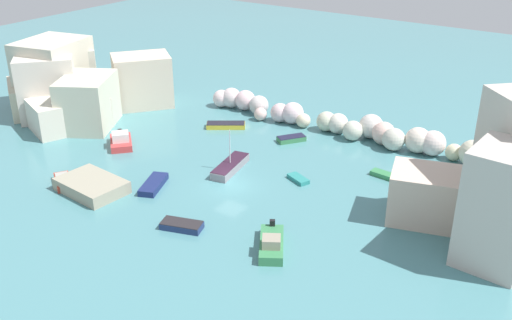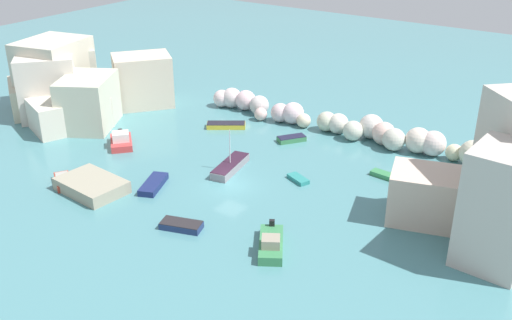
# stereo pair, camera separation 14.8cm
# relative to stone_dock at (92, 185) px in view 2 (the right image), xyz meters

# --- Properties ---
(cove_water) EXTENTS (160.00, 160.00, 0.00)m
(cove_water) POSITION_rel_stone_dock_xyz_m (9.93, 8.13, -0.58)
(cove_water) COLOR teal
(cove_water) RESTS_ON ground
(cliff_headland_left) EXTENTS (18.74, 19.86, 8.88)m
(cliff_headland_left) POSITION_rel_stone_dock_xyz_m (-18.13, 12.98, 2.83)
(cliff_headland_left) COLOR beige
(cliff_headland_left) RESTS_ON ground
(rock_breakwater) EXTENTS (33.97, 4.57, 2.75)m
(rock_breakwater) POSITION_rel_stone_dock_xyz_m (12.53, 25.38, 0.66)
(rock_breakwater) COLOR silver
(rock_breakwater) RESTS_ON ground
(stone_dock) EXTENTS (6.57, 4.76, 1.17)m
(stone_dock) POSITION_rel_stone_dock_xyz_m (0.00, 0.00, 0.00)
(stone_dock) COLOR #A39C85
(stone_dock) RESTS_ON ground
(channel_buoy) EXTENTS (0.55, 0.55, 0.55)m
(channel_buoy) POSITION_rel_stone_dock_xyz_m (9.95, 21.49, -0.31)
(channel_buoy) COLOR #E04C28
(channel_buoy) RESTS_ON cove_water
(moored_boat_0) EXTENTS (2.66, 5.87, 4.33)m
(moored_boat_0) POSITION_rel_stone_dock_xyz_m (7.94, 10.78, -0.15)
(moored_boat_0) COLOR gray
(moored_boat_0) RESTS_ON cove_water
(moored_boat_1) EXTENTS (2.59, 1.29, 0.45)m
(moored_boat_1) POSITION_rel_stone_dock_xyz_m (21.16, 17.98, -0.36)
(moored_boat_1) COLOR #398A50
(moored_boat_1) RESTS_ON cove_water
(moored_boat_2) EXTENTS (3.60, 2.99, 0.69)m
(moored_boat_2) POSITION_rel_stone_dock_xyz_m (-3.29, -0.63, -0.25)
(moored_boat_2) COLOR #BE3F2D
(moored_boat_2) RESTS_ON cove_water
(moored_boat_3) EXTENTS (4.55, 3.78, 0.61)m
(moored_boat_3) POSITION_rel_stone_dock_xyz_m (0.78, 19.63, -0.28)
(moored_boat_3) COLOR gold
(moored_boat_3) RESTS_ON cove_water
(moored_boat_4) EXTENTS (4.03, 5.01, 1.53)m
(moored_boat_4) POSITION_rel_stone_dock_xyz_m (18.97, 1.24, -0.07)
(moored_boat_4) COLOR #3A8651
(moored_boat_4) RESTS_ON cove_water
(moored_boat_5) EXTENTS (4.48, 4.34, 1.67)m
(moored_boat_5) POSITION_rel_stone_dock_xyz_m (-5.41, 8.91, 0.02)
(moored_boat_5) COLOR #CE3B3B
(moored_boat_5) RESTS_ON cove_water
(moored_boat_6) EXTENTS (3.02, 4.44, 0.60)m
(moored_boat_6) POSITION_rel_stone_dock_xyz_m (4.16, 3.78, -0.29)
(moored_boat_6) COLOR navy
(moored_boat_6) RESTS_ON cove_water
(moored_boat_7) EXTENTS (2.84, 3.27, 0.59)m
(moored_boat_7) POSITION_rel_stone_dock_xyz_m (9.20, 20.48, -0.29)
(moored_boat_7) COLOR #3E8350
(moored_boat_7) RESTS_ON cove_water
(moored_boat_8) EXTENTS (2.57, 1.91, 0.39)m
(moored_boat_8) POSITION_rel_stone_dock_xyz_m (14.72, 12.58, -0.39)
(moored_boat_8) COLOR teal
(moored_boat_8) RESTS_ON cove_water
(moored_boat_9) EXTENTS (3.73, 2.48, 0.61)m
(moored_boat_9) POSITION_rel_stone_dock_xyz_m (11.17, -0.33, -0.28)
(moored_boat_9) COLOR navy
(moored_boat_9) RESTS_ON cove_water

